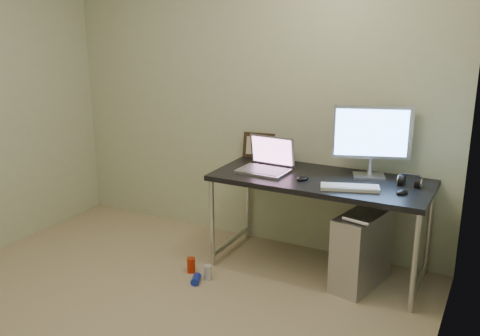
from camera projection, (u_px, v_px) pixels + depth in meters
name	position (u px, v px, depth m)	size (l,w,h in m)	color
floor	(124.00, 334.00, 3.35)	(3.50, 3.50, 0.00)	tan
wall_back	(249.00, 98.00, 4.50)	(3.50, 0.02, 2.50)	beige
wall_right	(438.00, 183.00, 2.23)	(0.02, 3.50, 2.50)	beige
desk	(320.00, 188.00, 4.01)	(1.61, 0.71, 0.75)	black
tower_computer	(362.00, 249.00, 3.89)	(0.35, 0.57, 0.59)	#BCBCC1
cable_a	(369.00, 215.00, 4.21)	(0.01, 0.01, 0.70)	black
cable_b	(380.00, 221.00, 4.16)	(0.01, 0.01, 0.72)	black
can_red	(191.00, 265.00, 4.13)	(0.06, 0.06, 0.12)	red
can_white	(208.00, 272.00, 4.02)	(0.06, 0.06, 0.11)	silver
can_blue	(196.00, 279.00, 3.97)	(0.06, 0.06, 0.11)	#172EBE
laptop	(267.00, 163.00, 4.16)	(0.39, 0.33, 0.26)	silver
monitor	(372.00, 136.00, 3.93)	(0.55, 0.24, 0.54)	silver
keyboard	(350.00, 188.00, 3.73)	(0.40, 0.13, 0.02)	white
mouse_right	(402.00, 191.00, 3.63)	(0.07, 0.11, 0.04)	black
mouse_left	(302.00, 177.00, 3.94)	(0.07, 0.11, 0.04)	black
headphones	(410.00, 182.00, 3.80)	(0.16, 0.10, 0.11)	black
picture_frame	(259.00, 146.00, 4.51)	(0.27, 0.03, 0.22)	black
webcam	(291.00, 152.00, 4.38)	(0.04, 0.03, 0.12)	silver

